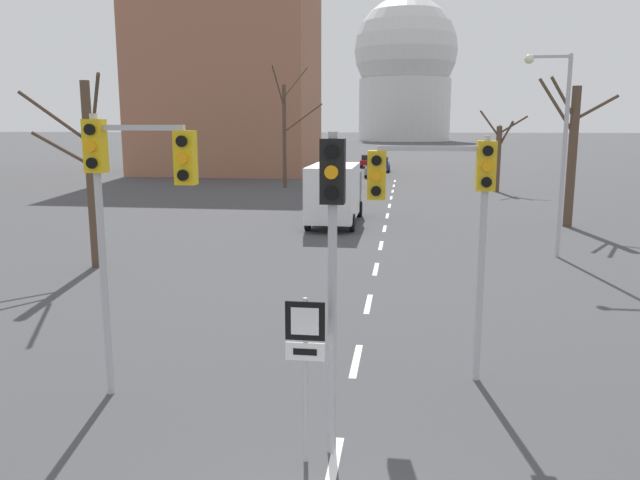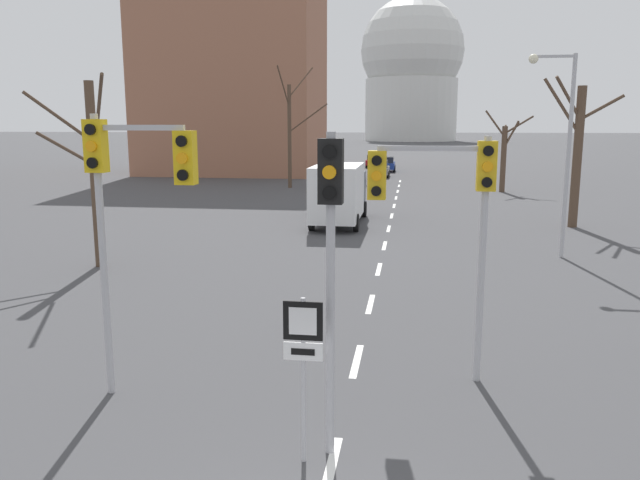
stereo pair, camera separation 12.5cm
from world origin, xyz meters
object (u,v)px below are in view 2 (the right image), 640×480
sedan_far_left (353,178)px  delivery_truck (339,192)px  sedan_near_left (374,161)px  sedan_near_right (386,164)px  sedan_mid_centre (380,169)px  route_sign_post (303,352)px  traffic_signal_near_right (446,197)px  traffic_signal_near_left (128,186)px  traffic_signal_centre_tall (331,235)px  street_lamp_right (561,135)px

sedan_far_left → delivery_truck: (1.15, -19.74, 0.91)m
sedan_near_left → sedan_near_right: (1.83, -6.63, 0.03)m
sedan_mid_centre → route_sign_post: bearing=-88.2°
sedan_near_right → route_sign_post: bearing=-88.7°
traffic_signal_near_right → delivery_truck: traffic_signal_near_right is taller
traffic_signal_near_right → sedan_near_left: size_ratio=1.15×
traffic_signal_near_right → sedan_mid_centre: traffic_signal_near_right is taller
sedan_near_left → sedan_near_right: bearing=-74.5°
traffic_signal_near_right → sedan_mid_centre: bearing=94.4°
traffic_signal_near_left → sedan_near_left: 65.80m
traffic_signal_near_right → sedan_near_left: bearing=94.8°
sedan_mid_centre → traffic_signal_near_right: bearing=-85.6°
sedan_mid_centre → sedan_far_left: bearing=-99.4°
route_sign_post → traffic_signal_centre_tall: bearing=43.4°
sedan_near_right → delivery_truck: (-0.85, -37.62, 0.88)m
traffic_signal_centre_tall → sedan_mid_centre: traffic_signal_centre_tall is taller
traffic_signal_near_left → sedan_near_left: traffic_signal_near_left is taller
delivery_truck → sedan_far_left: bearing=93.3°
sedan_far_left → traffic_signal_near_left: bearing=-90.3°
traffic_signal_near_right → sedan_near_right: (-3.58, 57.44, -2.95)m
traffic_signal_near_left → sedan_far_left: 41.33m
sedan_far_left → delivery_truck: delivery_truck is taller
traffic_signal_centre_tall → route_sign_post: traffic_signal_centre_tall is taller
sedan_near_right → sedan_mid_centre: bearing=-92.2°
sedan_near_left → sedan_near_right: sedan_near_right is taller
street_lamp_right → sedan_near_right: bearing=100.8°
traffic_signal_near_left → sedan_near_left: size_ratio=1.24×
traffic_signal_near_left → street_lamp_right: (10.73, 14.46, 0.70)m
traffic_signal_centre_tall → street_lamp_right: size_ratio=0.65×
traffic_signal_centre_tall → sedan_near_right: (-1.71, 60.70, -2.71)m
traffic_signal_centre_tall → sedan_near_right: traffic_signal_centre_tall is taller
traffic_signal_near_left → sedan_far_left: traffic_signal_near_left is taller
street_lamp_right → traffic_signal_near_right: bearing=-111.0°
traffic_signal_near_right → sedan_near_right: size_ratio=1.21×
street_lamp_right → sedan_near_right: size_ratio=1.89×
street_lamp_right → sedan_far_left: size_ratio=2.04×
traffic_signal_near_right → delivery_truck: size_ratio=0.69×
sedan_near_left → sedan_mid_centre: 14.31m
route_sign_post → delivery_truck: bearing=95.4°
route_sign_post → sedan_near_right: size_ratio=0.64×
traffic_signal_centre_tall → sedan_near_left: (-3.55, 67.33, -2.74)m
traffic_signal_centre_tall → street_lamp_right: (6.78, 16.07, 1.24)m
traffic_signal_centre_tall → sedan_far_left: bearing=95.0°
street_lamp_right → sedan_near_right: street_lamp_right is taller
delivery_truck → traffic_signal_near_right: bearing=-77.4°
sedan_mid_centre → sedan_near_right: bearing=87.8°
route_sign_post → sedan_near_left: 67.76m
sedan_near_left → sedan_far_left: sedan_far_left is taller
traffic_signal_centre_tall → delivery_truck: size_ratio=0.70×
sedan_near_right → sedan_far_left: (-2.00, -17.88, -0.03)m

